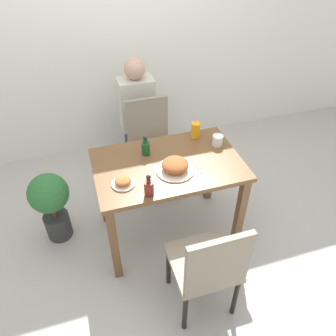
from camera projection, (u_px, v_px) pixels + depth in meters
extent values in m
plane|color=#B7B2A8|center=(168.00, 231.00, 2.90)|extent=(16.00, 16.00, 0.00)
cube|color=white|center=(123.00, 30.00, 3.19)|extent=(8.00, 0.05, 2.60)
cube|color=brown|center=(168.00, 165.00, 2.43)|extent=(1.09, 0.70, 0.04)
cube|color=brown|center=(114.00, 245.00, 2.34)|extent=(0.06, 0.06, 0.73)
cube|color=brown|center=(240.00, 214.00, 2.56)|extent=(0.06, 0.06, 0.73)
cube|color=brown|center=(102.00, 190.00, 2.78)|extent=(0.06, 0.06, 0.73)
cube|color=brown|center=(210.00, 168.00, 3.01)|extent=(0.06, 0.06, 0.73)
cube|color=gray|center=(203.00, 262.00, 2.15)|extent=(0.42, 0.42, 0.04)
cube|color=gray|center=(218.00, 265.00, 1.86)|extent=(0.40, 0.04, 0.44)
cylinder|color=black|center=(214.00, 254.00, 2.47)|extent=(0.03, 0.03, 0.41)
cylinder|color=black|center=(169.00, 266.00, 2.39)|extent=(0.03, 0.03, 0.41)
cylinder|color=black|center=(235.00, 297.00, 2.20)|extent=(0.03, 0.03, 0.41)
cylinder|color=black|center=(185.00, 312.00, 2.12)|extent=(0.03, 0.03, 0.41)
cube|color=gray|center=(153.00, 151.00, 3.11)|extent=(0.42, 0.42, 0.04)
cube|color=gray|center=(147.00, 120.00, 3.10)|extent=(0.40, 0.04, 0.44)
cylinder|color=black|center=(140.00, 185.00, 3.07)|extent=(0.03, 0.03, 0.41)
cylinder|color=black|center=(177.00, 177.00, 3.15)|extent=(0.03, 0.03, 0.41)
cylinder|color=black|center=(132.00, 162.00, 3.34)|extent=(0.03, 0.03, 0.41)
cylinder|color=black|center=(166.00, 156.00, 3.42)|extent=(0.03, 0.03, 0.41)
cylinder|color=beige|center=(175.00, 170.00, 2.34)|extent=(0.28, 0.28, 0.01)
ellipsoid|color=#A35128|center=(175.00, 165.00, 2.31)|extent=(0.19, 0.19, 0.08)
cylinder|color=beige|center=(123.00, 184.00, 2.23)|extent=(0.16, 0.16, 0.01)
ellipsoid|color=#CC6633|center=(123.00, 180.00, 2.21)|extent=(0.11, 0.11, 0.05)
cylinder|color=silver|center=(217.00, 140.00, 2.57)|extent=(0.08, 0.08, 0.09)
cylinder|color=orange|center=(196.00, 130.00, 2.64)|extent=(0.07, 0.07, 0.13)
cylinder|color=maroon|center=(149.00, 188.00, 2.13)|extent=(0.06, 0.06, 0.10)
cylinder|color=maroon|center=(149.00, 181.00, 2.08)|extent=(0.03, 0.03, 0.03)
sphere|color=black|center=(148.00, 177.00, 2.06)|extent=(0.03, 0.03, 0.03)
cylinder|color=#194C23|center=(146.00, 148.00, 2.47)|extent=(0.06, 0.06, 0.10)
cylinder|color=#194C23|center=(145.00, 141.00, 2.43)|extent=(0.03, 0.03, 0.03)
sphere|color=black|center=(145.00, 138.00, 2.41)|extent=(0.03, 0.03, 0.03)
cube|color=silver|center=(152.00, 175.00, 2.31)|extent=(0.01, 0.16, 0.00)
cube|color=silver|center=(197.00, 166.00, 2.39)|extent=(0.02, 0.18, 0.00)
cylinder|color=#333333|center=(58.00, 225.00, 2.80)|extent=(0.21, 0.21, 0.24)
cylinder|color=brown|center=(54.00, 211.00, 2.70)|extent=(0.04, 0.04, 0.10)
sphere|color=#2D6B33|center=(48.00, 193.00, 2.56)|extent=(0.32, 0.32, 0.32)
cube|color=#2D3347|center=(140.00, 144.00, 3.55)|extent=(0.28, 0.20, 0.45)
cube|color=beige|center=(137.00, 104.00, 3.25)|extent=(0.34, 0.22, 0.52)
sphere|color=tan|center=(135.00, 69.00, 3.02)|extent=(0.20, 0.20, 0.20)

